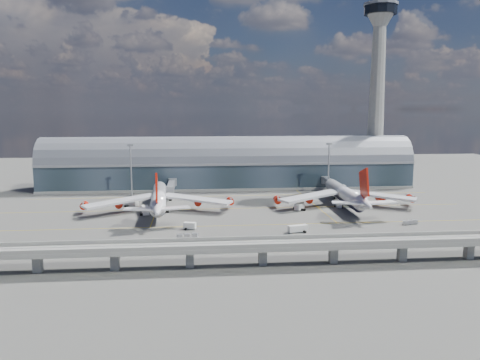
{
  "coord_description": "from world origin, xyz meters",
  "views": [
    {
      "loc": [
        -17.92,
        -178.18,
        42.68
      ],
      "look_at": [
        -0.11,
        10.0,
        14.0
      ],
      "focal_mm": 35.0,
      "sensor_mm": 36.0,
      "label": 1
    }
  ],
  "objects": [
    {
      "name": "ground",
      "position": [
        0.0,
        0.0,
        0.0
      ],
      "size": [
        500.0,
        500.0,
        0.0
      ],
      "primitive_type": "plane",
      "color": "#474744",
      "rests_on": "ground"
    },
    {
      "name": "guideway",
      "position": [
        -0.0,
        -55.0,
        5.29
      ],
      "size": [
        220.0,
        8.5,
        7.2
      ],
      "color": "gray",
      "rests_on": "ground"
    },
    {
      "name": "service_truck_2",
      "position": [
        17.21,
        -21.64,
        1.32
      ],
      "size": [
        7.28,
        3.67,
        2.54
      ],
      "rotation": [
        0.0,
        0.0,
        1.82
      ],
      "color": "silver",
      "rests_on": "ground"
    },
    {
      "name": "cargo_train_0",
      "position": [
        -21.16,
        -26.38,
        0.85
      ],
      "size": [
        7.48,
        2.73,
        1.64
      ],
      "rotation": [
        0.0,
        0.0,
        1.41
      ],
      "color": "gray",
      "rests_on": "ground"
    },
    {
      "name": "service_truck_5",
      "position": [
        -46.87,
        29.15,
        1.57
      ],
      "size": [
        6.67,
        5.37,
        3.06
      ],
      "rotation": [
        0.0,
        0.0,
        1.02
      ],
      "color": "silver",
      "rests_on": "ground"
    },
    {
      "name": "cargo_train_2",
      "position": [
        61.59,
        -14.57,
        0.76
      ],
      "size": [
        6.66,
        3.08,
        1.46
      ],
      "rotation": [
        0.0,
        0.0,
        1.3
      ],
      "color": "gray",
      "rests_on": "ground"
    },
    {
      "name": "floodlight_mast_left",
      "position": [
        -50.0,
        55.0,
        13.63
      ],
      "size": [
        3.0,
        0.7,
        25.7
      ],
      "color": "gray",
      "rests_on": "ground"
    },
    {
      "name": "floodlight_mast_right",
      "position": [
        50.0,
        55.0,
        13.63
      ],
      "size": [
        3.0,
        0.7,
        25.7
      ],
      "color": "gray",
      "rests_on": "ground"
    },
    {
      "name": "terminal",
      "position": [
        0.0,
        77.99,
        11.34
      ],
      "size": [
        200.0,
        30.0,
        28.0
      ],
      "color": "#212E37",
      "rests_on": "ground"
    },
    {
      "name": "jet_bridge_left",
      "position": [
        -30.31,
        53.12,
        5.18
      ],
      "size": [
        4.4,
        28.0,
        7.25
      ],
      "color": "gray",
      "rests_on": "ground"
    },
    {
      "name": "control_tower",
      "position": [
        85.0,
        83.0,
        51.64
      ],
      "size": [
        19.0,
        19.0,
        103.0
      ],
      "color": "gray",
      "rests_on": "ground"
    },
    {
      "name": "service_truck_1",
      "position": [
        -20.47,
        -13.94,
        1.26
      ],
      "size": [
        4.72,
        3.19,
        2.5
      ],
      "rotation": [
        0.0,
        0.0,
        1.27
      ],
      "color": "silver",
      "rests_on": "ground"
    },
    {
      "name": "taxi_lines",
      "position": [
        0.0,
        22.11,
        0.01
      ],
      "size": [
        200.0,
        80.12,
        0.01
      ],
      "color": "gold",
      "rests_on": "ground"
    },
    {
      "name": "service_truck_0",
      "position": [
        -38.93,
        12.03,
        1.67
      ],
      "size": [
        4.0,
        8.15,
        3.23
      ],
      "rotation": [
        0.0,
        0.0,
        0.19
      ],
      "color": "silver",
      "rests_on": "ground"
    },
    {
      "name": "jet_bridge_right",
      "position": [
        50.94,
        51.18,
        5.18
      ],
      "size": [
        4.4,
        32.0,
        7.25
      ],
      "color": "gray",
      "rests_on": "ground"
    },
    {
      "name": "airliner_left",
      "position": [
        -33.69,
        15.74,
        5.85
      ],
      "size": [
        63.91,
        67.15,
        20.46
      ],
      "rotation": [
        0.0,
        0.0,
        0.06
      ],
      "color": "white",
      "rests_on": "ground"
    },
    {
      "name": "service_truck_3",
      "position": [
        25.83,
        14.31,
        1.48
      ],
      "size": [
        5.29,
        6.24,
        2.9
      ],
      "rotation": [
        0.0,
        0.0,
        -0.6
      ],
      "color": "silver",
      "rests_on": "ground"
    },
    {
      "name": "airliner_right",
      "position": [
        47.38,
        18.49,
        5.45
      ],
      "size": [
        63.34,
        66.2,
        21.02
      ],
      "rotation": [
        0.0,
        0.0,
        -0.04
      ],
      "color": "white",
      "rests_on": "ground"
    },
    {
      "name": "service_truck_4",
      "position": [
        43.87,
        17.02,
        1.36
      ],
      "size": [
        2.87,
        4.92,
        2.7
      ],
      "rotation": [
        0.0,
        0.0,
        -0.15
      ],
      "color": "silver",
      "rests_on": "ground"
    },
    {
      "name": "cargo_train_1",
      "position": [
        42.93,
        -38.45,
        0.92
      ],
      "size": [
        10.6,
        1.69,
        1.77
      ],
      "rotation": [
        0.0,
        0.0,
        1.57
      ],
      "color": "gray",
      "rests_on": "ground"
    }
  ]
}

